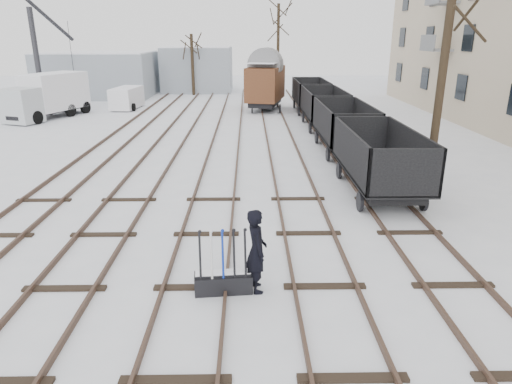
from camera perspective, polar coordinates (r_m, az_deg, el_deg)
The scene contains 17 objects.
ground at distance 10.86m, azimuth -7.61°, elevation -11.87°, with size 120.00×120.00×0.00m, color white.
tracks at distance 23.61m, azimuth -3.99°, elevation 5.53°, with size 13.90×52.00×0.16m.
shed_left at distance 47.58m, azimuth -18.95°, elevation 13.77°, with size 10.00×8.00×4.10m.
shed_right at distance 49.65m, azimuth -7.28°, elevation 15.01°, with size 7.00×6.00×4.50m.
ground_frame at distance 10.53m, azimuth -4.08°, elevation -11.01°, with size 1.33×0.53×1.49m.
worker at distance 10.27m, azimuth 0.07°, elevation -7.34°, with size 0.72×0.47×1.97m, color black.
freight_wagon_a at distance 17.30m, azimuth 15.03°, elevation 2.76°, with size 2.32×5.79×2.36m.
freight_wagon_b at distance 23.34m, azimuth 10.89°, elevation 7.17°, with size 2.32×5.79×2.36m.
freight_wagon_c at distance 29.53m, azimuth 8.43°, elevation 9.73°, with size 2.32×5.79×2.36m.
freight_wagon_d at distance 35.79m, azimuth 6.81°, elevation 11.39°, with size 2.32×5.79×2.36m.
box_van_wagon at distance 36.13m, azimuth 1.19°, elevation 13.54°, with size 3.55×5.23×3.65m.
lorry at distance 35.71m, azimuth -24.56°, elevation 10.91°, with size 3.70×7.04×3.05m.
panel_van at distance 38.38m, azimuth -15.84°, elevation 11.28°, with size 2.00×3.95×1.68m.
crane at distance 41.38m, azimuth -25.29°, elevation 12.67°, with size 2.26×5.12×8.61m.
tree_near at distance 17.89m, azimuth 22.22°, elevation 13.18°, with size 0.30×0.30×8.31m, color black.
tree_far_left at distance 46.16m, azimuth -7.94°, elevation 15.45°, with size 0.30×0.30×5.72m, color black.
tree_far_right at distance 49.69m, azimuth 2.77°, elevation 17.52°, with size 0.30×0.30×8.63m, color black.
Camera 1 is at (1.25, -9.26, 5.53)m, focal length 32.00 mm.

